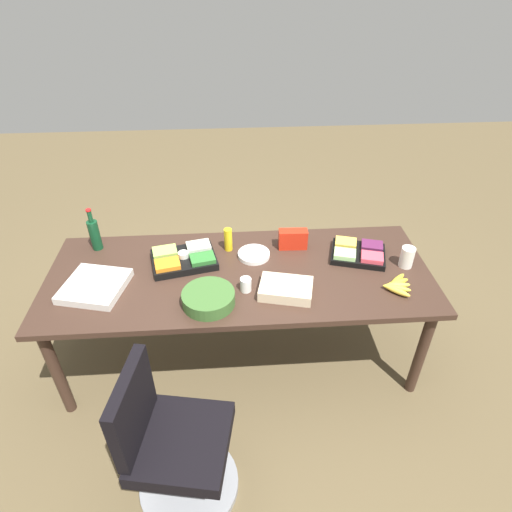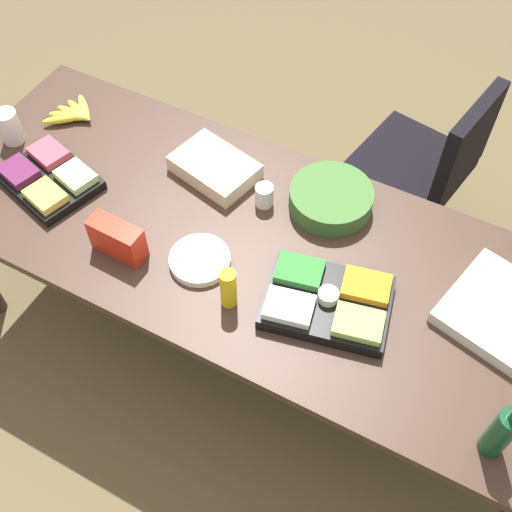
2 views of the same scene
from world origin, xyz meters
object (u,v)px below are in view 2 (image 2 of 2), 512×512
Objects in this scene: pizza_box at (503,313)px; fruit_platter at (49,178)px; office_chair at (416,182)px; veggie_tray at (327,301)px; sheet_cake at (215,168)px; wine_bottle at (502,432)px; chip_bag_red at (117,239)px; conference_table at (249,251)px; mustard_bottle at (228,288)px; banana_bunch at (73,113)px; paper_cup at (264,195)px; paper_plate_stack at (200,260)px; mayo_jar at (10,127)px; salad_bowl at (331,199)px.

fruit_platter is (1.73, 0.23, 0.01)m from pizza_box.
veggie_tray is at bearing 88.90° from office_chair.
sheet_cake reaches higher than pizza_box.
chip_bag_red is at bearing -3.50° from wine_bottle.
conference_table is 15.02× the size of mustard_bottle.
mustard_bottle is at bearing 154.41° from banana_bunch.
banana_bunch is at bearing -0.16° from sheet_cake.
fruit_platter is 4.71× the size of paper_cup.
veggie_tray is at bearing -174.89° from paper_plate_stack.
office_chair is 1.69m from fruit_platter.
wine_bottle is (-0.99, 0.35, 0.19)m from conference_table.
office_chair is at bearing -147.33° from mayo_jar.
wine_bottle is 1.58× the size of chip_bag_red.
pizza_box is 0.59m from veggie_tray.
wine_bottle reaches higher than fruit_platter.
chip_bag_red is 0.30m from paper_plate_stack.
office_chair is at bearing -91.10° from veggie_tray.
wine_bottle is at bearing 141.37° from salad_bowl.
paper_cup is at bearing 169.20° from sheet_cake.
paper_cup is 0.19× the size of veggie_tray.
sheet_cake is at bearing 7.32° from salad_bowl.
mayo_jar reaches higher than conference_table.
office_chair is at bearing -106.06° from salad_bowl.
chip_bag_red reaches higher than conference_table.
banana_bunch is at bearing -13.30° from conference_table.
veggie_tray reaches higher than fruit_platter.
sheet_cake is 1.01× the size of salad_bowl.
salad_bowl is (-1.31, -0.28, -0.03)m from mayo_jar.
salad_bowl is at bearing -123.09° from paper_plate_stack.
sheet_cake is at bearing -39.45° from conference_table.
chip_bag_red is at bearing 34.14° from conference_table.
banana_bunch is 1.67× the size of mayo_jar.
paper_plate_stack is (-0.28, -0.09, -0.06)m from chip_bag_red.
paper_cup is at bearing -170.67° from mayo_jar.
banana_bunch is at bearing -66.41° from fruit_platter.
office_chair is 2.94× the size of wine_bottle.
salad_bowl is at bearing -102.93° from mustard_bottle.
paper_cup is (1.03, -0.53, -0.08)m from wine_bottle.
wine_bottle is (-1.27, 0.58, 0.09)m from sheet_cake.
mustard_bottle reaches higher than chip_bag_red.
office_chair is 3.87× the size of banana_bunch.
mustard_bottle is at bearing 151.01° from paper_plate_stack.
pizza_box is 1.05m from paper_plate_stack.
veggie_tray is (-0.48, -0.04, 0.02)m from paper_plate_stack.
mayo_jar is 1.34m from salad_bowl.
mayo_jar reaches higher than paper_cup.
mustard_bottle is 1.16× the size of mayo_jar.
sheet_cake is at bearing -55.30° from mustard_bottle.
pizza_box is (-0.91, -0.11, 0.10)m from conference_table.
banana_bunch is 0.27m from mayo_jar.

